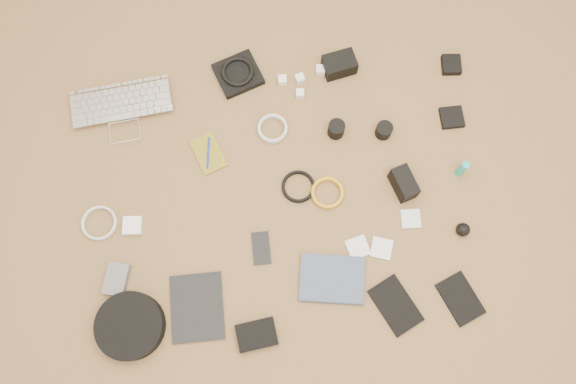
{
  "coord_description": "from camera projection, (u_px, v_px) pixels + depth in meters",
  "views": [
    {
      "loc": [
        -0.05,
        -0.5,
        1.95
      ],
      "look_at": [
        0.02,
        0.02,
        0.02
      ],
      "focal_mm": 35.0,
      "sensor_mm": 36.0,
      "label": 1
    }
  ],
  "objects": [
    {
      "name": "headphones",
      "position": [
        238.0,
        71.0,
        2.11
      ],
      "size": [
        0.13,
        0.13,
        0.02
      ],
      "primitive_type": "torus",
      "rotation": [
        0.0,
        0.0,
        0.05
      ],
      "color": "black",
      "rests_on": "headphone_pouch"
    },
    {
      "name": "lens_cleaner",
      "position": [
        462.0,
        169.0,
        1.99
      ],
      "size": [
        0.03,
        0.03,
        0.09
      ],
      "primitive_type": "cylinder",
      "rotation": [
        0.0,
        0.0,
        0.37
      ],
      "color": "#1AAFAA",
      "rests_on": "ground"
    },
    {
      "name": "notebook_black_a",
      "position": [
        396.0,
        305.0,
        1.91
      ],
      "size": [
        0.18,
        0.21,
        0.01
      ],
      "primitive_type": "cube",
      "rotation": [
        0.0,
        0.0,
        0.42
      ],
      "color": "black",
      "rests_on": "ground"
    },
    {
      "name": "charger_d",
      "position": [
        300.0,
        94.0,
        2.1
      ],
      "size": [
        0.03,
        0.03,
        0.03
      ],
      "primitive_type": "cube",
      "rotation": [
        0.0,
        0.0,
        -0.15
      ],
      "color": "white",
      "rests_on": "ground"
    },
    {
      "name": "cable_white_a",
      "position": [
        273.0,
        129.0,
        2.08
      ],
      "size": [
        0.12,
        0.12,
        0.01
      ],
      "primitive_type": "torus",
      "rotation": [
        0.0,
        0.0,
        -0.09
      ],
      "color": "silver",
      "rests_on": "ground"
    },
    {
      "name": "notebook_black_b",
      "position": [
        460.0,
        299.0,
        1.91
      ],
      "size": [
        0.15,
        0.19,
        0.01
      ],
      "primitive_type": "cube",
      "rotation": [
        0.0,
        0.0,
        0.35
      ],
      "color": "black",
      "rests_on": "ground"
    },
    {
      "name": "filter_case_left",
      "position": [
        358.0,
        248.0,
        1.96
      ],
      "size": [
        0.09,
        0.09,
        0.01
      ],
      "primitive_type": "cube",
      "rotation": [
        0.0,
        0.0,
        0.21
      ],
      "color": "silver",
      "rests_on": "ground"
    },
    {
      "name": "tablet",
      "position": [
        197.0,
        307.0,
        1.91
      ],
      "size": [
        0.19,
        0.24,
        0.01
      ],
      "primitive_type": "cube",
      "rotation": [
        0.0,
        0.0,
        -0.04
      ],
      "color": "black",
      "rests_on": "ground"
    },
    {
      "name": "phone",
      "position": [
        261.0,
        248.0,
        1.96
      ],
      "size": [
        0.06,
        0.12,
        0.01
      ],
      "primitive_type": "cube",
      "rotation": [
        0.0,
        0.0,
        -0.03
      ],
      "color": "black",
      "rests_on": "ground"
    },
    {
      "name": "laptop",
      "position": [
        124.0,
        116.0,
        2.08
      ],
      "size": [
        0.39,
        0.28,
        0.03
      ],
      "primitive_type": "imported",
      "rotation": [
        0.0,
        0.0,
        0.06
      ],
      "color": "silver",
      "rests_on": "ground"
    },
    {
      "name": "paperback",
      "position": [
        331.0,
        303.0,
        1.9
      ],
      "size": [
        0.25,
        0.2,
        0.02
      ],
      "primitive_type": "imported",
      "rotation": [
        0.0,
        0.0,
        1.37
      ],
      "color": "#3D4B68",
      "rests_on": "ground"
    },
    {
      "name": "battery_charger",
      "position": [
        117.0,
        279.0,
        1.92
      ],
      "size": [
        0.1,
        0.13,
        0.03
      ],
      "primitive_type": "cube",
      "rotation": [
        0.0,
        0.0,
        -0.3
      ],
      "color": "#5D5C61",
      "rests_on": "ground"
    },
    {
      "name": "card_reader",
      "position": [
        452.0,
        118.0,
        2.08
      ],
      "size": [
        0.09,
        0.09,
        0.02
      ],
      "primitive_type": "cube",
      "rotation": [
        0.0,
        0.0,
        -0.03
      ],
      "color": "black",
      "rests_on": "ground"
    },
    {
      "name": "headphone_pouch",
      "position": [
        238.0,
        74.0,
        2.13
      ],
      "size": [
        0.2,
        0.19,
        0.03
      ],
      "primitive_type": "cube",
      "rotation": [
        0.0,
        0.0,
        0.3
      ],
      "color": "black",
      "rests_on": "ground"
    },
    {
      "name": "power_brick",
      "position": [
        133.0,
        226.0,
        1.97
      ],
      "size": [
        0.07,
        0.07,
        0.03
      ],
      "primitive_type": "cube",
      "rotation": [
        0.0,
        0.0,
        -0.13
      ],
      "color": "white",
      "rests_on": "ground"
    },
    {
      "name": "pen_blue",
      "position": [
        208.0,
        153.0,
        2.05
      ],
      "size": [
        0.03,
        0.12,
        0.01
      ],
      "primitive_type": "cylinder",
      "rotation": [
        1.57,
        0.0,
        -0.16
      ],
      "color": "#1529B0",
      "rests_on": "notebook_olive"
    },
    {
      "name": "cable_yellow",
      "position": [
        327.0,
        193.0,
        2.01
      ],
      "size": [
        0.16,
        0.16,
        0.01
      ],
      "primitive_type": "torus",
      "rotation": [
        0.0,
        0.0,
        -0.4
      ],
      "color": "gold",
      "rests_on": "ground"
    },
    {
      "name": "charger_a",
      "position": [
        282.0,
        80.0,
        2.12
      ],
      "size": [
        0.03,
        0.03,
        0.03
      ],
      "primitive_type": "cube",
      "rotation": [
        0.0,
        0.0,
        -0.03
      ],
      "color": "white",
      "rests_on": "ground"
    },
    {
      "name": "filter_case_right",
      "position": [
        411.0,
        219.0,
        1.99
      ],
      "size": [
        0.07,
        0.07,
        0.01
      ],
      "primitive_type": "cube",
      "rotation": [
        0.0,
        0.0,
        -0.09
      ],
      "color": "silver",
      "rests_on": "ground"
    },
    {
      "name": "notebook_olive",
      "position": [
        208.0,
        153.0,
        2.05
      ],
      "size": [
        0.13,
        0.17,
        0.01
      ],
      "primitive_type": "cube",
      "rotation": [
        0.0,
        0.0,
        0.31
      ],
      "color": "olive",
      "rests_on": "ground"
    },
    {
      "name": "cable_white_b",
      "position": [
        100.0,
        223.0,
        1.98
      ],
      "size": [
        0.15,
        0.15,
        0.01
      ],
      "primitive_type": "torus",
      "rotation": [
        0.0,
        0.0,
        0.23
      ],
      "color": "silver",
      "rests_on": "ground"
    },
    {
      "name": "lens_pouch",
      "position": [
        451.0,
        65.0,
        2.14
      ],
      "size": [
        0.08,
        0.09,
        0.03
      ],
      "primitive_type": "cube",
      "rotation": [
        0.0,
        0.0,
        -0.13
      ],
      "color": "black",
      "rests_on": "ground"
    },
    {
      "name": "filter_case_mid",
      "position": [
        381.0,
        248.0,
        1.96
      ],
      "size": [
        0.09,
        0.09,
        0.01
      ],
      "primitive_type": "cube",
      "rotation": [
        0.0,
        0.0,
        -0.36
      ],
      "color": "silver",
      "rests_on": "ground"
    },
    {
      "name": "charger_b",
      "position": [
        300.0,
        79.0,
        2.12
      ],
      "size": [
        0.04,
        0.04,
        0.03
      ],
      "primitive_type": "cube",
      "rotation": [
        0.0,
        0.0,
        0.25
      ],
      "color": "white",
      "rests_on": "ground"
    },
    {
      "name": "charger_c",
      "position": [
        320.0,
        70.0,
        2.13
      ],
      "size": [
        0.04,
        0.04,
        0.03
      ],
      "primitive_type": "cube",
      "rotation": [
        0.0,
        0.0,
        -0.15
      ],
      "color": "white",
      "rests_on": "ground"
    },
    {
      "name": "headphone_case",
      "position": [
        130.0,
        326.0,
        1.86
      ],
      "size": [
        0.29,
        0.29,
        0.06
      ],
      "primitive_type": "cylinder",
      "rotation": [
        0.0,
        0.0,
        0.32
      ],
      "color": "black",
      "rests_on": "ground"
    },
    {
      "name": "dslr_camera",
      "position": [
        339.0,
        65.0,
        2.11
      ],
      "size": [
        0.13,
        0.1,
        0.07
      ],
      "primitive_type": "cube",
      "rotation": [
        0.0,
        0.0,
        0.16
      ],
      "color": "black",
      "rests_on": "ground"
    },
    {
      "name": "air_blower",
      "position": [
        463.0,
        230.0,
        1.96
      ],
      "size": [
        0.06,
        0.06,
        0.05
      ],
      "primitive_type": "sphere",
      "rotation": [
        0.0,
        0.0,
        -0.32
      ],
      "color": "black",
      "rests_on": "ground"
    },
    {
      "name": "lens_b",
      "position": [
        384.0,
        130.0,
        2.05
      ],
      "size": [
        0.08,
        0.08,
        0.06
      ],
      "primitive_type": "cylinder",
      "rotation": [
        0.0,
        0.0,
        -0.33
      ],
      "color": "black",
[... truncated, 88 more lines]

